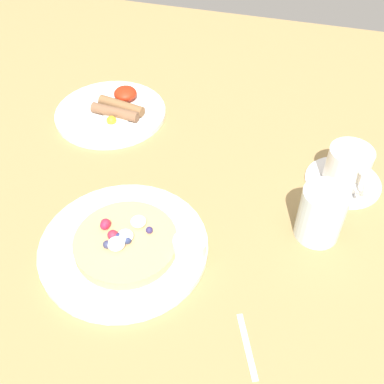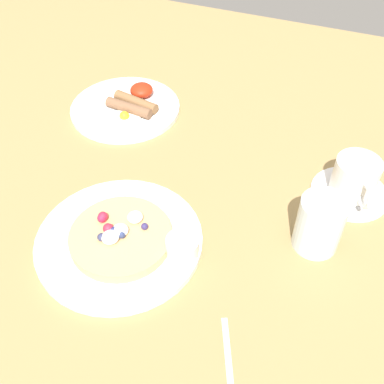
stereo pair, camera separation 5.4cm
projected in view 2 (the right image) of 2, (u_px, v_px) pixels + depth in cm
name	position (u px, v px, depth cm)	size (l,w,h in cm)	color
ground_plane	(168.00, 211.00, 77.98)	(168.06, 149.50, 3.00)	#987A4B
pancake_plate	(119.00, 241.00, 70.84)	(25.73, 25.73, 1.22)	white
pancake_with_berries	(120.00, 236.00, 69.39)	(15.59, 15.59, 3.30)	tan
syrup_ramekin	(182.00, 246.00, 67.35)	(4.90, 4.90, 3.00)	white
breakfast_plate	(125.00, 108.00, 95.44)	(22.54, 22.54, 1.01)	white
fried_breakfast	(134.00, 102.00, 94.38)	(10.55, 14.10, 2.85)	brown
coffee_saucer	(350.00, 192.00, 78.43)	(13.10, 13.10, 0.86)	white
coffee_cup	(356.00, 177.00, 75.60)	(7.43, 10.15, 6.45)	white
water_glass	(319.00, 224.00, 68.06)	(6.99, 6.99, 9.05)	silver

